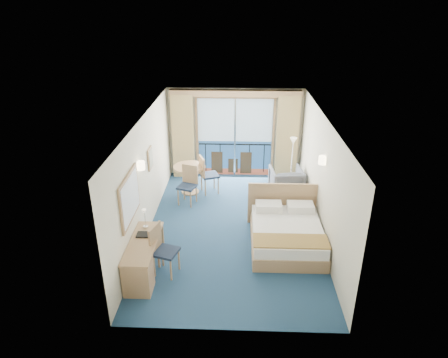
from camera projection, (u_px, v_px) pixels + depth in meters
The scene contains 22 objects.
floor at pixel (233, 228), 9.62m from camera, with size 6.50×6.50×0.00m, color navy.
room_walls at pixel (233, 159), 8.88m from camera, with size 4.04×6.54×2.72m.
balcony_door at pixel (235, 140), 12.07m from camera, with size 2.36×0.03×2.52m.
curtain_left at pixel (183, 137), 11.94m from camera, with size 0.65×0.22×2.55m, color tan.
curtain_right at pixel (287, 138), 11.83m from camera, with size 0.65×0.22×2.55m, color tan.
pelmet at pixel (235, 93), 11.37m from camera, with size 3.80×0.25×0.18m, color #A48959.
mirror at pixel (130, 198), 7.68m from camera, with size 0.05×1.25×0.95m.
wall_print at pixel (150, 158), 9.43m from camera, with size 0.04×0.42×0.52m.
sconce_left at pixel (141, 165), 8.37m from camera, with size 0.18×0.18×0.18m, color beige.
sconce_right at pixel (323, 160), 8.65m from camera, with size 0.18×0.18×0.18m, color beige.
bed at pixel (286, 233), 8.87m from camera, with size 1.70×2.02×1.07m.
nightstand at pixel (302, 201), 10.24m from camera, with size 0.44×0.42×0.58m, color #A87B59.
phone at pixel (302, 190), 10.12m from camera, with size 0.19×0.15×0.08m, color white.
armchair at pixel (286, 182), 11.10m from camera, with size 0.85×0.87×0.80m, color #484D57.
floor_lamp at pixel (293, 150), 11.20m from camera, with size 0.21×0.21×1.53m.
desk at pixel (139, 269), 7.50m from camera, with size 0.54×1.57×0.73m.
desk_chair at pixel (161, 247), 7.84m from camera, with size 0.57×0.57×1.05m.
folder at pixel (144, 234), 7.97m from camera, with size 0.30×0.22×0.03m, color black.
desk_lamp at pixel (145, 215), 8.11m from camera, with size 0.11×0.11×0.41m.
round_table at pixel (190, 173), 11.15m from camera, with size 0.89×0.89×0.80m.
table_chair_a at pixel (206, 173), 11.13m from camera, with size 0.61×0.61×1.09m.
table_chair_b at pixel (188, 182), 10.60m from camera, with size 0.57×0.58×1.04m.
Camera 1 is at (0.11, -8.27, 5.06)m, focal length 32.00 mm.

